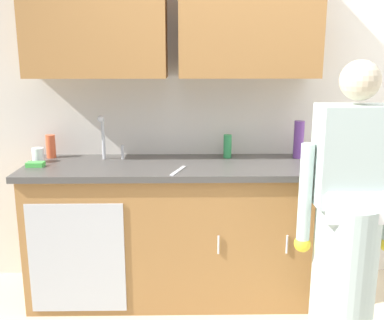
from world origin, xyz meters
TOP-DOWN VIEW (x-y plane):
  - kitchen_wall_with_uppers at (-0.14, 0.99)m, footprint 4.80×0.44m
  - counter_cabinet at (-0.55, 0.70)m, footprint 1.90×0.62m
  - countertop at (-0.55, 0.70)m, footprint 1.96×0.66m
  - sink at (-1.00, 0.71)m, footprint 0.50×0.36m
  - person_at_sink at (0.39, 0.03)m, footprint 0.55×0.34m
  - bottle_cleaner_spray at (0.33, 0.86)m, footprint 0.07×0.07m
  - bottle_dish_liquid at (-0.17, 0.88)m, footprint 0.06×0.06m
  - bottle_soap at (-1.42, 0.90)m, footprint 0.07×0.07m
  - cup_by_sink at (-1.46, 0.76)m, footprint 0.08×0.08m
  - knife_on_counter at (-0.51, 0.50)m, footprint 0.10×0.23m
  - sponge at (-1.44, 0.64)m, footprint 0.11×0.07m

SIDE VIEW (x-z plane):
  - counter_cabinet at x=-0.55m, z-range 0.00..0.90m
  - person_at_sink at x=0.39m, z-range -0.12..1.50m
  - countertop at x=-0.55m, z-range 0.90..0.94m
  - sink at x=-1.00m, z-range 0.75..1.10m
  - knife_on_counter at x=-0.51m, z-range 0.94..0.95m
  - sponge at x=-1.44m, z-range 0.94..0.97m
  - cup_by_sink at x=-1.46m, z-range 0.94..1.04m
  - bottle_soap at x=-1.42m, z-range 0.94..1.10m
  - bottle_dish_liquid at x=-0.17m, z-range 0.94..1.11m
  - bottle_cleaner_spray at x=0.33m, z-range 0.94..1.20m
  - kitchen_wall_with_uppers at x=-0.14m, z-range 0.13..2.83m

